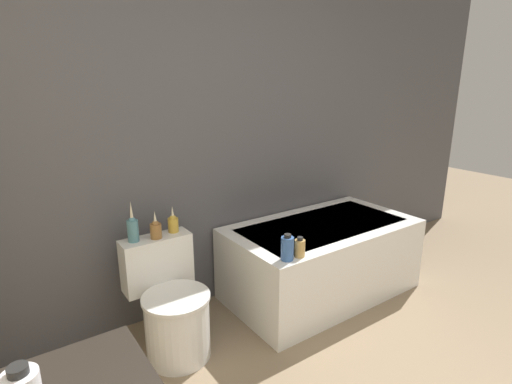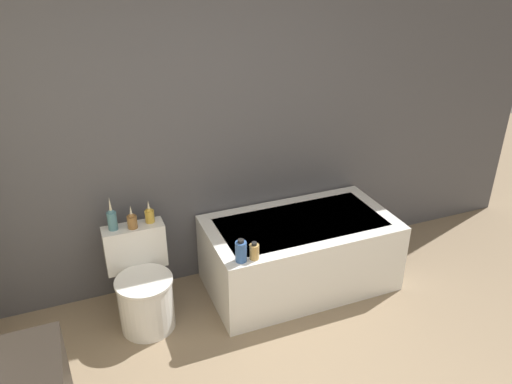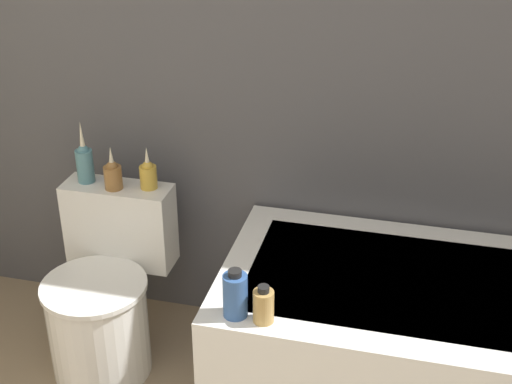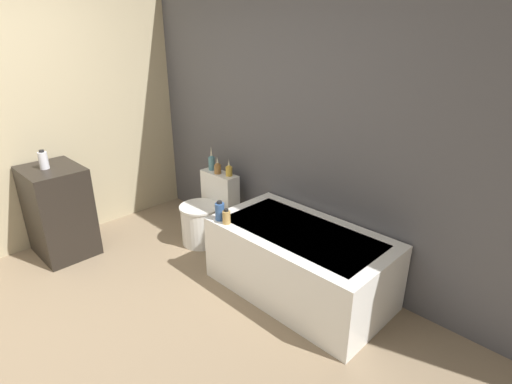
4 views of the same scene
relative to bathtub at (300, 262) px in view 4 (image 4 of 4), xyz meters
The scene contains 12 objects.
ground_plane 1.90m from the bathtub, 114.20° to the right, with size 12.00×12.00×0.00m, color #847056.
wall_back_tiled 1.35m from the bathtub, 149.85° to the left, with size 6.40×0.06×2.60m.
wall_left_painted 2.75m from the bathtub, 159.00° to the right, with size 0.06×6.40×2.60m.
bathtub is the anchor object (origin of this frame).
toilet 1.24m from the bathtub, behind, with size 0.43×0.55×0.69m.
vanity_counter 2.33m from the bathtub, 151.26° to the right, with size 0.59×0.48×0.87m.
soap_bottle_glass 2.44m from the bathtub, 150.59° to the right, with size 0.08×0.08×0.18m.
vase_gold 1.47m from the bathtub, behind, with size 0.07×0.07×0.25m.
vase_silver 1.33m from the bathtub, behind, with size 0.07×0.07×0.18m.
vase_bronze 1.22m from the bathtub, 168.48° to the left, with size 0.07×0.07×0.17m.
shampoo_bottle_tall 0.77m from the bathtub, 152.36° to the right, with size 0.08×0.08×0.17m.
shampoo_bottle_short 0.70m from the bathtub, 147.61° to the right, with size 0.07×0.07×0.13m.
Camera 4 is at (2.49, -0.51, 2.06)m, focal length 28.00 mm.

